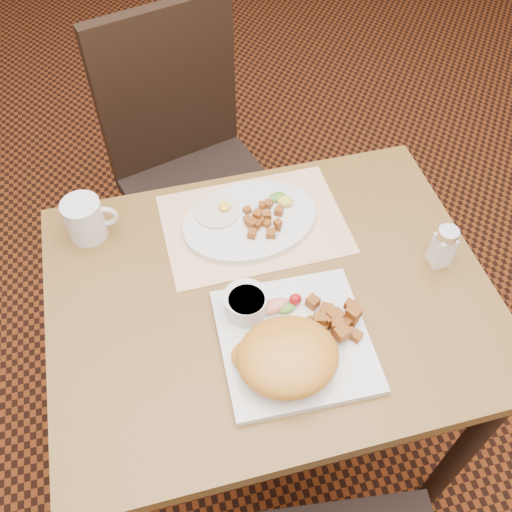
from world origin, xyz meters
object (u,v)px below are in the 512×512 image
at_px(salt_shaker, 443,246).
at_px(table, 270,320).
at_px(plate_square, 294,341).
at_px(coffee_mug, 86,219).
at_px(plate_oval, 250,221).
at_px(chair_far, 190,160).

bearing_deg(salt_shaker, table, 177.90).
bearing_deg(plate_square, coffee_mug, 133.47).
xyz_separation_m(plate_oval, coffee_mug, (-0.35, 0.06, 0.04)).
bearing_deg(plate_oval, table, -91.39).
distance_m(table, chair_far, 0.68).
bearing_deg(chair_far, plate_square, 80.43).
bearing_deg(table, salt_shaker, -2.10).
distance_m(salt_shaker, coffee_mug, 0.76).
xyz_separation_m(chair_far, plate_oval, (0.07, -0.47, 0.22)).
xyz_separation_m(plate_square, salt_shaker, (0.35, 0.11, 0.04)).
height_order(plate_oval, coffee_mug, coffee_mug).
height_order(chair_far, salt_shaker, chair_far).
relative_size(table, plate_oval, 2.96).
distance_m(plate_square, plate_oval, 0.32).
distance_m(chair_far, salt_shaker, 0.84).
bearing_deg(plate_square, chair_far, 95.62).
distance_m(plate_square, coffee_mug, 0.52).
height_order(plate_square, salt_shaker, salt_shaker).
height_order(plate_square, coffee_mug, coffee_mug).
distance_m(table, coffee_mug, 0.45).
relative_size(salt_shaker, coffee_mug, 0.87).
relative_size(plate_square, plate_oval, 0.92).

